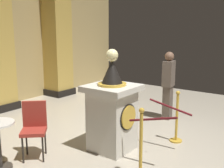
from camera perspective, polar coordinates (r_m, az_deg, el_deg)
name	(u,v)px	position (r m, az deg, el deg)	size (l,w,h in m)	color
ground_plane	(125,145)	(5.46, 2.60, -12.23)	(10.43, 10.43, 0.00)	#B2A893
pedestal_clock	(112,111)	(5.04, 0.04, -5.54)	(0.84, 0.84, 1.82)	beige
stanchion_near	(141,153)	(4.28, 5.81, -13.75)	(0.24, 0.24, 1.07)	gold
stanchion_far	(177,124)	(5.64, 12.87, -7.88)	(0.24, 0.24, 1.01)	gold
velvet_rope	(162,113)	(4.80, 10.04, -5.74)	(0.89, 0.86, 0.22)	#591419
column_right	(57,38)	(9.24, -11.01, 9.03)	(0.82, 0.82, 3.68)	black
bystander_guest	(168,84)	(6.86, 11.27, 0.02)	(0.39, 0.27, 1.62)	brown
cafe_chair_red	(34,125)	(5.00, -15.42, -7.89)	(0.57, 0.57, 0.96)	black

